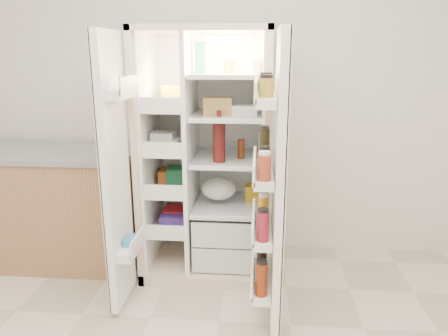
{
  "coord_description": "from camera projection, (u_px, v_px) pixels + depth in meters",
  "views": [
    {
      "loc": [
        0.22,
        -1.41,
        1.64
      ],
      "look_at": [
        -0.0,
        1.25,
        0.9
      ],
      "focal_mm": 34.0,
      "sensor_mm": 36.0,
      "label": 1
    }
  ],
  "objects": [
    {
      "name": "refrigerator",
      "position": [
        210.0,
        173.0,
        3.21
      ],
      "size": [
        0.92,
        0.7,
        1.8
      ],
      "color": "beige",
      "rests_on": "floor"
    },
    {
      "name": "freezer_door",
      "position": [
        116.0,
        176.0,
        2.63
      ],
      "size": [
        0.15,
        0.4,
        1.72
      ],
      "color": "white",
      "rests_on": "floor"
    },
    {
      "name": "kitchen_counter",
      "position": [
        60.0,
        206.0,
        3.35
      ],
      "size": [
        1.25,
        0.67,
        0.91
      ],
      "color": "#A17850",
      "rests_on": "floor"
    },
    {
      "name": "wall_back",
      "position": [
        232.0,
        89.0,
        3.37
      ],
      "size": [
        4.0,
        0.02,
        2.7
      ],
      "primitive_type": "cube",
      "color": "white",
      "rests_on": "floor"
    },
    {
      "name": "fridge_door",
      "position": [
        275.0,
        187.0,
        2.47
      ],
      "size": [
        0.17,
        0.58,
        1.72
      ],
      "color": "white",
      "rests_on": "floor"
    }
  ]
}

